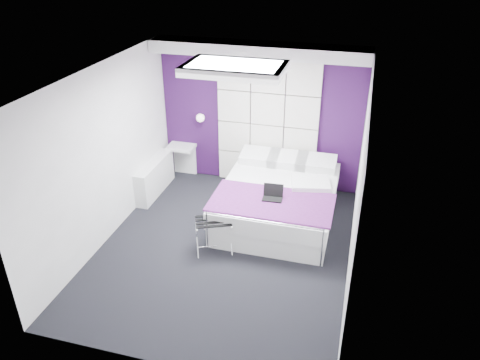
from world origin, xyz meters
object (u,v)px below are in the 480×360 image
at_px(wall_lamp, 201,117).
at_px(radiator, 155,177).
at_px(nightstand, 181,147).
at_px(luggage_rack, 214,235).
at_px(laptop, 273,195).
at_px(bed, 278,200).

xyz_separation_m(wall_lamp, radiator, (-0.64, -0.76, -0.92)).
relative_size(nightstand, luggage_rack, 0.97).
xyz_separation_m(luggage_rack, laptop, (0.73, 0.66, 0.42)).
distance_m(bed, laptop, 0.57).
height_order(radiator, luggage_rack, radiator).
relative_size(radiator, laptop, 4.06).
bearing_deg(bed, laptop, -90.39).
distance_m(radiator, luggage_rack, 2.06).
height_order(wall_lamp, bed, wall_lamp).
height_order(bed, nightstand, bed).
xyz_separation_m(radiator, bed, (2.28, -0.26, 0.03)).
distance_m(nightstand, laptop, 2.49).
distance_m(wall_lamp, laptop, 2.27).
height_order(wall_lamp, nightstand, wall_lamp).
height_order(radiator, laptop, laptop).
bearing_deg(laptop, wall_lamp, 134.72).
distance_m(wall_lamp, bed, 2.13).
relative_size(bed, luggage_rack, 4.31).
distance_m(wall_lamp, radiator, 1.35).
relative_size(wall_lamp, laptop, 0.51).
distance_m(bed, luggage_rack, 1.33).
bearing_deg(nightstand, bed, -25.58).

